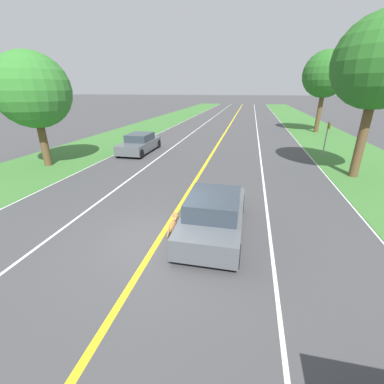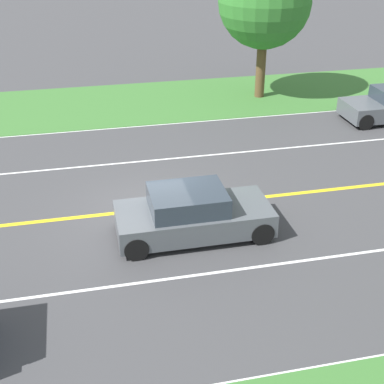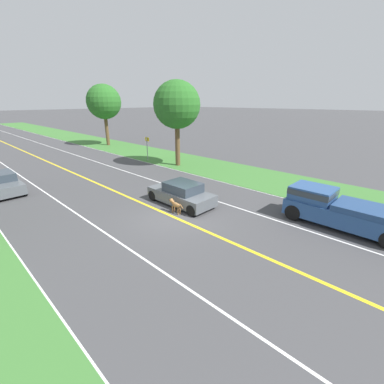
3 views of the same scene
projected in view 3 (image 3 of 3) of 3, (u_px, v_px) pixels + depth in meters
ground_plane at (172, 216)px, 14.11m from camera, size 400.00×400.00×0.00m
centre_divider_line at (172, 216)px, 14.11m from camera, size 0.18×160.00×0.01m
lane_edge_line_right at (243, 187)px, 18.87m from camera, size 0.14×160.00×0.01m
lane_edge_line_left at (30, 275)px, 9.36m from camera, size 0.14×160.00×0.01m
lane_dash_same_dir at (213, 200)px, 16.49m from camera, size 0.10×160.00×0.01m
lane_dash_oncoming at (116, 240)px, 11.73m from camera, size 0.10×160.00×0.01m
grass_verge_right at (264, 179)px, 20.90m from camera, size 6.00×160.00×0.03m
ego_car at (181, 194)px, 15.63m from camera, size 1.91×4.27×1.40m
dog at (175, 205)px, 14.41m from camera, size 0.22×1.14×0.81m
pickup_truck at (338, 209)px, 12.85m from camera, size 2.02×5.39×1.76m
oncoming_car at (2, 183)px, 17.68m from camera, size 1.90×4.47×1.37m
roadside_tree_right_near at (177, 105)px, 23.39m from camera, size 4.32×4.32×7.83m
roadside_tree_right_far at (104, 102)px, 34.85m from camera, size 4.60×4.60×8.18m
street_sign at (147, 146)px, 26.95m from camera, size 0.11×0.64×2.47m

